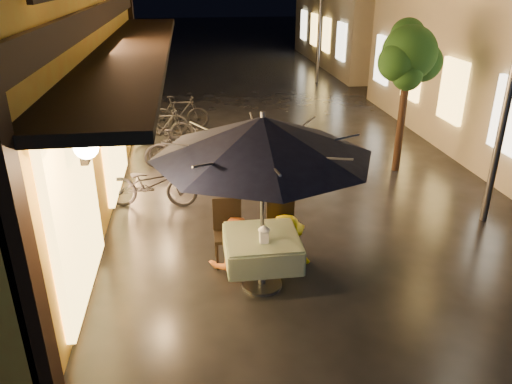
{
  "coord_description": "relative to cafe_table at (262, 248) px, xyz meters",
  "views": [
    {
      "loc": [
        -1.99,
        -5.2,
        3.98
      ],
      "look_at": [
        -1.14,
        1.14,
        1.15
      ],
      "focal_mm": 35.0,
      "sensor_mm": 36.0,
      "label": 1
    }
  ],
  "objects": [
    {
      "name": "ground",
      "position": [
        1.14,
        -0.54,
        -0.59
      ],
      "size": [
        90.0,
        90.0,
        0.0
      ],
      "primitive_type": "plane",
      "color": "black",
      "rests_on": "ground"
    },
    {
      "name": "street_tree",
      "position": [
        3.55,
        3.97,
        1.83
      ],
      "size": [
        1.43,
        1.2,
        3.15
      ],
      "color": "black",
      "rests_on": "ground"
    },
    {
      "name": "streetlamp_far",
      "position": [
        4.14,
        13.46,
        2.33
      ],
      "size": [
        0.36,
        0.36,
        4.23
      ],
      "color": "#59595E",
      "rests_on": "ground"
    },
    {
      "name": "cafe_table",
      "position": [
        0.0,
        0.0,
        0.0
      ],
      "size": [
        0.99,
        0.99,
        0.78
      ],
      "color": "#59595E",
      "rests_on": "ground"
    },
    {
      "name": "patio_umbrella",
      "position": [
        0.0,
        0.0,
        1.56
      ],
      "size": [
        2.8,
        2.8,
        2.46
      ],
      "color": "#59595E",
      "rests_on": "ground"
    },
    {
      "name": "cafe_chair_left",
      "position": [
        -0.4,
        0.74,
        -0.05
      ],
      "size": [
        0.42,
        0.42,
        0.97
      ],
      "color": "black",
      "rests_on": "ground"
    },
    {
      "name": "cafe_chair_right",
      "position": [
        0.4,
        0.74,
        -0.05
      ],
      "size": [
        0.42,
        0.42,
        0.97
      ],
      "color": "black",
      "rests_on": "ground"
    },
    {
      "name": "table_lantern",
      "position": [
        0.0,
        -0.17,
        0.33
      ],
      "size": [
        0.16,
        0.16,
        0.25
      ],
      "color": "white",
      "rests_on": "cafe_table"
    },
    {
      "name": "person_orange",
      "position": [
        -0.33,
        0.55,
        0.18
      ],
      "size": [
        0.8,
        0.65,
        1.53
      ],
      "primitive_type": "imported",
      "rotation": [
        0.0,
        0.0,
        3.25
      ],
      "color": "orange",
      "rests_on": "ground"
    },
    {
      "name": "person_yellow",
      "position": [
        0.43,
        0.56,
        0.15
      ],
      "size": [
        0.96,
        0.56,
        1.47
      ],
      "primitive_type": "imported",
      "rotation": [
        0.0,
        0.0,
        3.12
      ],
      "color": "#E8CE00",
      "rests_on": "ground"
    },
    {
      "name": "bicycle_0",
      "position": [
        -1.63,
        2.8,
        -0.15
      ],
      "size": [
        1.75,
        0.83,
        0.88
      ],
      "primitive_type": "imported",
      "rotation": [
        0.0,
        0.0,
        1.42
      ],
      "color": "black",
      "rests_on": "ground"
    },
    {
      "name": "bicycle_1",
      "position": [
        -1.11,
        4.65,
        -0.14
      ],
      "size": [
        1.55,
        0.75,
        0.9
      ],
      "primitive_type": "imported",
      "rotation": [
        0.0,
        0.0,
        1.34
      ],
      "color": "black",
      "rests_on": "ground"
    },
    {
      "name": "bicycle_2",
      "position": [
        -1.19,
        5.01,
        -0.18
      ],
      "size": [
        1.64,
        1.06,
        0.82
      ],
      "primitive_type": "imported",
      "rotation": [
        0.0,
        0.0,
        1.93
      ],
      "color": "black",
      "rests_on": "ground"
    },
    {
      "name": "bicycle_3",
      "position": [
        -1.57,
        6.37,
        -0.12
      ],
      "size": [
        1.59,
        0.61,
        0.93
      ],
      "primitive_type": "imported",
      "rotation": [
        0.0,
        0.0,
        1.46
      ],
      "color": "black",
      "rests_on": "ground"
    },
    {
      "name": "bicycle_4",
      "position": [
        -1.7,
        7.39,
        -0.18
      ],
      "size": [
        1.63,
        0.84,
        0.82
      ],
      "primitive_type": "imported",
      "rotation": [
        0.0,
        0.0,
        1.37
      ],
      "color": "black",
      "rests_on": "ground"
    },
    {
      "name": "bicycle_5",
      "position": [
        -1.13,
        7.71,
        -0.12
      ],
      "size": [
        1.56,
        0.48,
        0.93
      ],
      "primitive_type": "imported",
      "rotation": [
        0.0,
        0.0,
        1.54
      ],
      "color": "black",
      "rests_on": "ground"
    }
  ]
}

